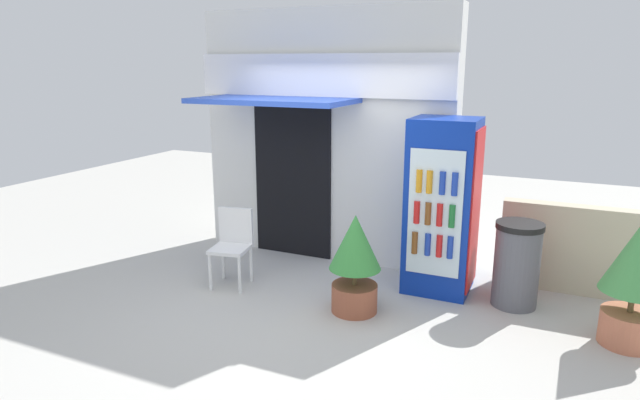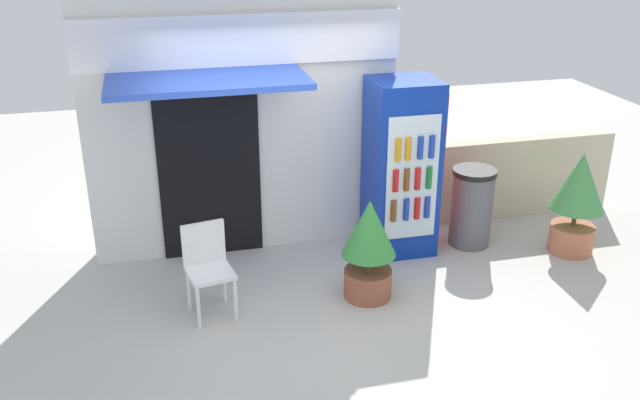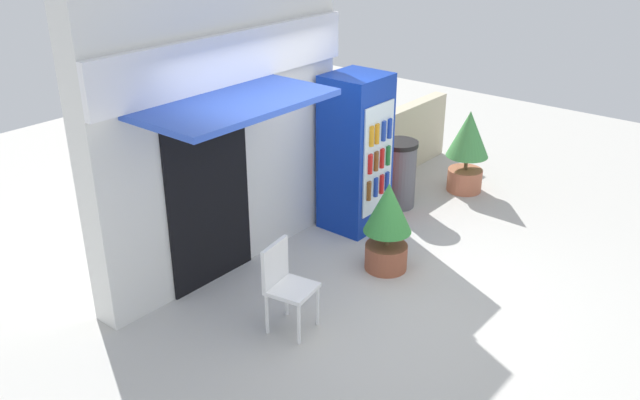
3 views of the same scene
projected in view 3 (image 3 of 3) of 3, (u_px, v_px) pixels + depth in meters
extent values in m
plane|color=beige|center=(359.00, 298.00, 7.00)|extent=(16.00, 16.00, 0.00)
cube|color=silver|center=(222.00, 129.00, 7.07)|extent=(3.32, 0.34, 3.15)
cube|color=white|center=(232.00, 58.00, 6.63)|extent=(3.32, 0.08, 0.51)
cube|color=blue|center=(236.00, 104.00, 6.21)|extent=(1.89, 0.99, 0.06)
cube|color=black|center=(209.00, 195.00, 6.92)|extent=(1.08, 0.03, 2.01)
cube|color=#0C2D9E|center=(355.00, 153.00, 8.15)|extent=(0.71, 0.65, 1.93)
cube|color=silver|center=(378.00, 159.00, 7.96)|extent=(0.56, 0.02, 1.35)
cube|color=red|center=(372.00, 145.00, 8.41)|extent=(0.02, 0.59, 1.74)
cylinder|color=brown|center=(369.00, 191.00, 7.95)|extent=(0.06, 0.06, 0.24)
cylinder|color=#1938A5|center=(376.00, 187.00, 8.05)|extent=(0.06, 0.06, 0.24)
cylinder|color=red|center=(381.00, 184.00, 8.14)|extent=(0.06, 0.06, 0.24)
cylinder|color=#1938A5|center=(387.00, 181.00, 8.22)|extent=(0.06, 0.06, 0.24)
cylinder|color=red|center=(370.00, 164.00, 7.82)|extent=(0.06, 0.06, 0.24)
cylinder|color=brown|center=(376.00, 161.00, 7.90)|extent=(0.06, 0.06, 0.24)
cylinder|color=red|center=(382.00, 158.00, 7.99)|extent=(0.06, 0.06, 0.24)
cylinder|color=#196B2D|center=(388.00, 155.00, 8.08)|extent=(0.06, 0.06, 0.24)
cylinder|color=orange|center=(371.00, 136.00, 7.68)|extent=(0.06, 0.06, 0.24)
cylinder|color=orange|center=(377.00, 134.00, 7.76)|extent=(0.06, 0.06, 0.24)
cylinder|color=#1938A5|center=(383.00, 131.00, 7.85)|extent=(0.06, 0.06, 0.24)
cylinder|color=#1938A5|center=(389.00, 128.00, 7.94)|extent=(0.06, 0.06, 0.24)
cylinder|color=white|center=(299.00, 324.00, 6.19)|extent=(0.04, 0.04, 0.43)
cylinder|color=white|center=(318.00, 306.00, 6.48)|extent=(0.04, 0.04, 0.43)
cylinder|color=white|center=(267.00, 314.00, 6.35)|extent=(0.04, 0.04, 0.43)
cylinder|color=white|center=(287.00, 296.00, 6.63)|extent=(0.04, 0.04, 0.43)
cube|color=white|center=(292.00, 289.00, 6.32)|extent=(0.47, 0.47, 0.04)
cube|color=white|center=(275.00, 263.00, 6.30)|extent=(0.41, 0.11, 0.42)
cylinder|color=#995138|center=(386.00, 256.00, 7.49)|extent=(0.47, 0.47, 0.29)
cylinder|color=brown|center=(387.00, 238.00, 7.39)|extent=(0.05, 0.05, 0.18)
cone|color=#388C3D|center=(388.00, 207.00, 7.24)|extent=(0.53, 0.53, 0.57)
cylinder|color=#BC6B4C|center=(464.00, 180.00, 9.47)|extent=(0.48, 0.48, 0.32)
cylinder|color=brown|center=(466.00, 163.00, 9.36)|extent=(0.05, 0.05, 0.20)
cone|color=#47994C|center=(469.00, 134.00, 9.18)|extent=(0.58, 0.58, 0.64)
cylinder|color=#595960|center=(398.00, 176.00, 8.90)|extent=(0.46, 0.46, 0.85)
cylinder|color=black|center=(400.00, 144.00, 8.72)|extent=(0.49, 0.49, 0.06)
cube|color=beige|center=(398.00, 142.00, 9.91)|extent=(2.37, 0.20, 0.99)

